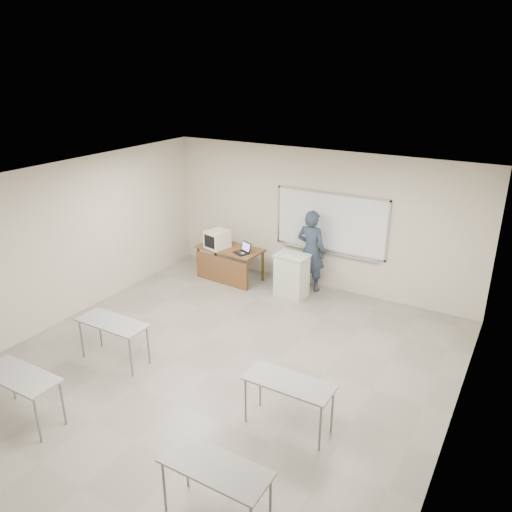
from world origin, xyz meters
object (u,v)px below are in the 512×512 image
Objects in this scene: laptop at (242,250)px; presenter at (311,251)px; keyboard at (296,257)px; crt_monitor at (218,239)px; whiteboard at (330,223)px; instructor_desk at (228,258)px; podium at (292,275)px; mouse at (242,253)px.

presenter is (1.40, 0.52, 0.09)m from laptop.
keyboard is 0.62m from presenter.
keyboard is at bearing 10.82° from crt_monitor.
instructor_desk is (-2.10, -0.78, -0.93)m from whiteboard.
whiteboard reaches higher than crt_monitor.
presenter reaches higher than laptop.
crt_monitor is at bearing -164.35° from keyboard.
instructor_desk is at bearing -175.71° from podium.
presenter is at bearing 103.36° from keyboard.
keyboard is (2.00, -0.10, -0.00)m from crt_monitor.
podium is (-0.50, -0.77, -1.01)m from whiteboard.
instructor_desk is 4.75× the size of laptop.
keyboard reaches higher than instructor_desk.
podium is 1.93× the size of crt_monitor.
whiteboard is at bearing 42.51° from mouse.
mouse is (0.70, -0.08, -0.18)m from crt_monitor.
whiteboard is 1.36m from podium.
crt_monitor is at bearing -161.36° from whiteboard.
podium is 9.16× the size of mouse.
mouse is 1.31m from keyboard.
laptop is at bearing 13.44° from crt_monitor.
podium is at bearing 14.31° from crt_monitor.
crt_monitor is 1.55× the size of laptop.
crt_monitor is at bearing -156.83° from laptop.
whiteboard reaches higher than presenter.
instructor_desk is at bearing -158.72° from laptop.
mouse is at bearing 25.75° from presenter.
presenter is (2.05, 0.52, -0.05)m from crt_monitor.
whiteboard reaches higher than laptop.
keyboard is at bearing 0.48° from instructor_desk.
crt_monitor is at bearing 16.22° from presenter.
laptop is at bearing -165.60° from keyboard.
keyboard is (-0.35, -0.89, -0.54)m from whiteboard.
instructor_desk is 0.47m from laptop.
podium is (1.60, 0.01, -0.08)m from instructor_desk.
keyboard is at bearing 13.85° from mouse.
mouse is 0.22× the size of keyboard.
keyboard is (1.35, -0.09, 0.14)m from laptop.
laptop is 0.10m from mouse.
laptop is 1.36m from keyboard.
mouse is (0.45, -0.09, 0.22)m from instructor_desk.
laptop is 0.17× the size of presenter.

